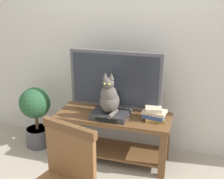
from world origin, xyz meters
TOP-DOWN VIEW (x-y plane):
  - back_wall at (0.00, 0.91)m, footprint 7.00×0.12m
  - tv_stand at (-0.07, 0.47)m, footprint 1.22×0.47m
  - tv at (-0.07, 0.53)m, footprint 0.98×0.20m
  - media_box at (-0.09, 0.39)m, footprint 0.37×0.27m
  - cat at (-0.09, 0.38)m, footprint 0.20×0.28m
  - book_stack at (0.36, 0.46)m, footprint 0.25×0.20m
  - potted_plant at (-1.02, 0.48)m, footprint 0.36×0.36m

SIDE VIEW (x-z plane):
  - tv_stand at x=-0.07m, z-range 0.10..0.63m
  - potted_plant at x=-1.02m, z-range 0.06..0.80m
  - media_box at x=-0.09m, z-range 0.54..0.60m
  - book_stack at x=0.36m, z-range 0.53..0.67m
  - cat at x=-0.09m, z-range 0.54..0.98m
  - tv at x=-0.07m, z-range 0.55..1.22m
  - back_wall at x=0.00m, z-range 0.00..2.80m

